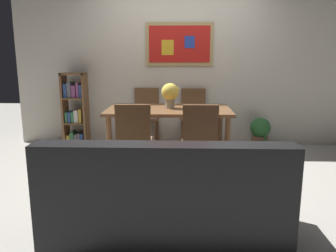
{
  "coord_description": "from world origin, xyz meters",
  "views": [
    {
      "loc": [
        -0.01,
        -3.9,
        1.43
      ],
      "look_at": [
        -0.13,
        -0.23,
        0.65
      ],
      "focal_mm": 36.1,
      "sensor_mm": 36.0,
      "label": 1
    }
  ],
  "objects_px": {
    "tv_remote": "(203,108)",
    "dining_table": "(169,115)",
    "bookshelf": "(75,112)",
    "potted_ivy": "(260,132)",
    "dining_chair_near_right": "(200,137)",
    "dining_chair_far_left": "(146,112)",
    "dining_chair_far_right": "(193,113)",
    "flower_vase": "(170,93)",
    "leather_couch": "(166,201)",
    "dining_chair_near_left": "(134,136)"
  },
  "relations": [
    {
      "from": "dining_chair_near_right",
      "to": "dining_table",
      "type": "bearing_deg",
      "value": 114.51
    },
    {
      "from": "potted_ivy",
      "to": "flower_vase",
      "type": "height_order",
      "value": "flower_vase"
    },
    {
      "from": "dining_table",
      "to": "bookshelf",
      "type": "height_order",
      "value": "bookshelf"
    },
    {
      "from": "dining_chair_far_right",
      "to": "dining_chair_near_right",
      "type": "bearing_deg",
      "value": -89.71
    },
    {
      "from": "leather_couch",
      "to": "tv_remote",
      "type": "xyz_separation_m",
      "value": [
        0.41,
        1.94,
        0.42
      ]
    },
    {
      "from": "leather_couch",
      "to": "potted_ivy",
      "type": "xyz_separation_m",
      "value": [
        1.36,
        2.69,
        -0.05
      ]
    },
    {
      "from": "dining_table",
      "to": "dining_chair_far_right",
      "type": "relative_size",
      "value": 1.79
    },
    {
      "from": "dining_chair_far_left",
      "to": "potted_ivy",
      "type": "distance_m",
      "value": 1.8
    },
    {
      "from": "dining_chair_far_left",
      "to": "tv_remote",
      "type": "xyz_separation_m",
      "value": [
        0.83,
        -0.86,
        0.2
      ]
    },
    {
      "from": "dining_table",
      "to": "dining_chair_far_right",
      "type": "xyz_separation_m",
      "value": [
        0.36,
        0.77,
        -0.1
      ]
    },
    {
      "from": "dining_table",
      "to": "dining_chair_near_right",
      "type": "xyz_separation_m",
      "value": [
        0.37,
        -0.8,
        -0.1
      ]
    },
    {
      "from": "leather_couch",
      "to": "flower_vase",
      "type": "bearing_deg",
      "value": 90.55
    },
    {
      "from": "bookshelf",
      "to": "dining_table",
      "type": "bearing_deg",
      "value": -25.25
    },
    {
      "from": "potted_ivy",
      "to": "tv_remote",
      "type": "xyz_separation_m",
      "value": [
        -0.95,
        -0.74,
        0.48
      ]
    },
    {
      "from": "dining_table",
      "to": "leather_couch",
      "type": "xyz_separation_m",
      "value": [
        0.04,
        -2.0,
        -0.33
      ]
    },
    {
      "from": "dining_chair_far_left",
      "to": "flower_vase",
      "type": "distance_m",
      "value": 0.95
    },
    {
      "from": "tv_remote",
      "to": "dining_table",
      "type": "bearing_deg",
      "value": 172.75
    },
    {
      "from": "dining_table",
      "to": "bookshelf",
      "type": "relative_size",
      "value": 1.41
    },
    {
      "from": "leather_couch",
      "to": "bookshelf",
      "type": "xyz_separation_m",
      "value": [
        -1.51,
        2.7,
        0.24
      ]
    },
    {
      "from": "dining_chair_far_right",
      "to": "bookshelf",
      "type": "bearing_deg",
      "value": -177.82
    },
    {
      "from": "leather_couch",
      "to": "tv_remote",
      "type": "relative_size",
      "value": 11.56
    },
    {
      "from": "dining_chair_far_right",
      "to": "potted_ivy",
      "type": "relative_size",
      "value": 1.63
    },
    {
      "from": "dining_chair_far_right",
      "to": "potted_ivy",
      "type": "bearing_deg",
      "value": -4.38
    },
    {
      "from": "flower_vase",
      "to": "tv_remote",
      "type": "distance_m",
      "value": 0.48
    },
    {
      "from": "potted_ivy",
      "to": "flower_vase",
      "type": "distance_m",
      "value": 1.66
    },
    {
      "from": "dining_chair_far_left",
      "to": "dining_chair_far_right",
      "type": "distance_m",
      "value": 0.74
    },
    {
      "from": "dining_chair_far_right",
      "to": "bookshelf",
      "type": "relative_size",
      "value": 0.78
    },
    {
      "from": "dining_chair_far_left",
      "to": "dining_chair_near_left",
      "type": "height_order",
      "value": "same"
    },
    {
      "from": "dining_chair_far_left",
      "to": "dining_chair_near_left",
      "type": "relative_size",
      "value": 1.0
    },
    {
      "from": "dining_chair_far_left",
      "to": "flower_vase",
      "type": "bearing_deg",
      "value": -62.63
    },
    {
      "from": "bookshelf",
      "to": "tv_remote",
      "type": "relative_size",
      "value": 7.45
    },
    {
      "from": "leather_couch",
      "to": "dining_table",
      "type": "bearing_deg",
      "value": 91.05
    },
    {
      "from": "dining_table",
      "to": "potted_ivy",
      "type": "xyz_separation_m",
      "value": [
        1.39,
        0.69,
        -0.38
      ]
    },
    {
      "from": "dining_chair_near_right",
      "to": "leather_couch",
      "type": "relative_size",
      "value": 0.51
    },
    {
      "from": "dining_table",
      "to": "leather_couch",
      "type": "bearing_deg",
      "value": -88.95
    },
    {
      "from": "dining_chair_near_right",
      "to": "bookshelf",
      "type": "bearing_deg",
      "value": 140.85
    },
    {
      "from": "dining_chair_far_left",
      "to": "leather_couch",
      "type": "bearing_deg",
      "value": -81.52
    },
    {
      "from": "dining_chair_far_left",
      "to": "flower_vase",
      "type": "relative_size",
      "value": 2.73
    },
    {
      "from": "bookshelf",
      "to": "tv_remote",
      "type": "distance_m",
      "value": 2.07
    },
    {
      "from": "dining_chair_far_right",
      "to": "flower_vase",
      "type": "distance_m",
      "value": 0.9
    },
    {
      "from": "bookshelf",
      "to": "flower_vase",
      "type": "xyz_separation_m",
      "value": [
        1.49,
        -0.66,
        0.38
      ]
    },
    {
      "from": "dining_table",
      "to": "dining_chair_far_left",
      "type": "distance_m",
      "value": 0.89
    },
    {
      "from": "dining_chair_far_right",
      "to": "leather_couch",
      "type": "distance_m",
      "value": 2.79
    },
    {
      "from": "leather_couch",
      "to": "flower_vase",
      "type": "relative_size",
      "value": 5.39
    },
    {
      "from": "dining_chair_far_right",
      "to": "flower_vase",
      "type": "xyz_separation_m",
      "value": [
        -0.34,
        -0.73,
        0.39
      ]
    },
    {
      "from": "dining_chair_near_left",
      "to": "dining_chair_near_right",
      "type": "distance_m",
      "value": 0.72
    },
    {
      "from": "bookshelf",
      "to": "potted_ivy",
      "type": "height_order",
      "value": "bookshelf"
    },
    {
      "from": "dining_table",
      "to": "tv_remote",
      "type": "distance_m",
      "value": 0.46
    },
    {
      "from": "potted_ivy",
      "to": "tv_remote",
      "type": "bearing_deg",
      "value": -141.89
    },
    {
      "from": "leather_couch",
      "to": "potted_ivy",
      "type": "distance_m",
      "value": 3.01
    }
  ]
}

